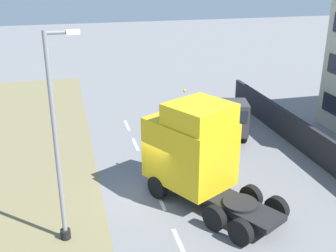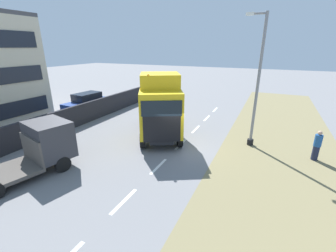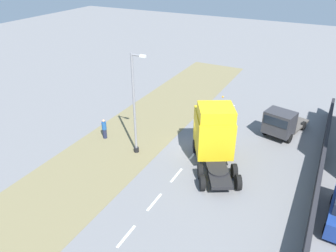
# 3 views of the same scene
# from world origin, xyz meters

# --- Properties ---
(ground_plane) EXTENTS (120.00, 120.00, 0.00)m
(ground_plane) POSITION_xyz_m (0.00, 0.00, 0.00)
(ground_plane) COLOR slate
(ground_plane) RESTS_ON ground
(grass_verge) EXTENTS (7.00, 44.00, 0.01)m
(grass_verge) POSITION_xyz_m (-6.00, 0.00, 0.01)
(grass_verge) COLOR olive
(grass_verge) RESTS_ON ground
(lane_markings) EXTENTS (0.16, 21.00, 0.00)m
(lane_markings) POSITION_xyz_m (0.00, -0.70, 0.00)
(lane_markings) COLOR white
(lane_markings) RESTS_ON ground
(boundary_wall) EXTENTS (0.25, 24.00, 1.70)m
(boundary_wall) POSITION_xyz_m (9.00, 0.00, 0.85)
(boundary_wall) COLOR #232328
(boundary_wall) RESTS_ON ground
(lorry_cab) EXTENTS (5.31, 6.69, 4.66)m
(lorry_cab) POSITION_xyz_m (1.52, -0.79, 2.27)
(lorry_cab) COLOR black
(lorry_cab) RESTS_ON ground
(flatbed_truck) EXTENTS (3.43, 5.42, 2.49)m
(flatbed_truck) POSITION_xyz_m (5.41, 5.19, 1.32)
(flatbed_truck) COLOR #333338
(flatbed_truck) RESTS_ON ground
(parked_car) EXTENTS (2.10, 4.60, 2.03)m
(parked_car) POSITION_xyz_m (10.73, -3.59, 0.99)
(parked_car) COLOR navy
(parked_car) RESTS_ON ground
(lamp_post) EXTENTS (1.31, 0.39, 7.97)m
(lamp_post) POSITION_xyz_m (-4.13, -2.57, 3.63)
(lamp_post) COLOR black
(lamp_post) RESTS_ON ground
(pedestrian) EXTENTS (0.39, 0.39, 1.77)m
(pedestrian) POSITION_xyz_m (-7.75, -1.93, 0.87)
(pedestrian) COLOR #1E233D
(pedestrian) RESTS_ON ground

